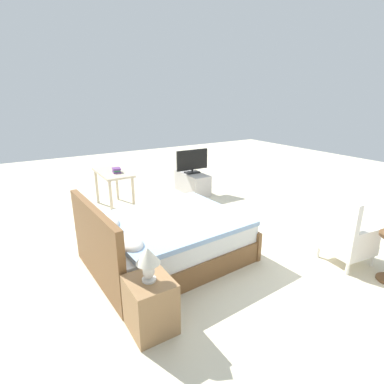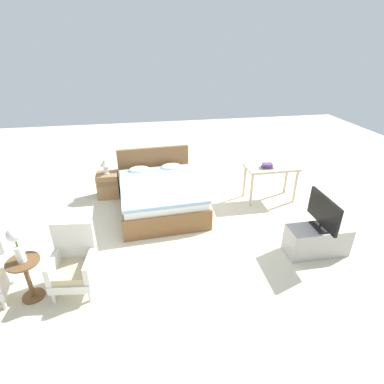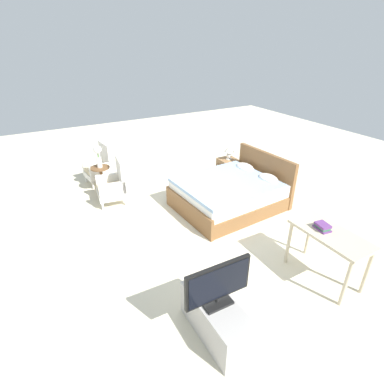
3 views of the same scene
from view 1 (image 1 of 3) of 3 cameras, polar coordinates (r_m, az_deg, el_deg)
name	(u,v)px [view 1 (image 1 of 3)]	position (r m, az deg, el deg)	size (l,w,h in m)	color
ground_plane	(219,238)	(4.74, 5.13, -8.73)	(16.00, 16.00, 0.00)	beige
bed	(165,239)	(4.04, -5.22, -9.00)	(1.65, 2.06, 0.96)	brown
armchair_by_window_right	(345,237)	(4.40, 27.08, -7.59)	(0.60, 0.60, 0.92)	white
nightstand	(150,305)	(3.01, -7.92, -20.48)	(0.44, 0.41, 0.53)	#997047
table_lamp	(148,259)	(2.74, -8.37, -12.59)	(0.22, 0.22, 0.33)	silver
tv_stand	(192,183)	(6.79, 0.04, 1.75)	(0.96, 0.40, 0.46)	#B7B2AD
tv_flatscreen	(192,161)	(6.66, 0.03, 5.91)	(0.21, 0.77, 0.52)	black
vanity_desk	(113,177)	(5.93, -14.80, 2.76)	(1.04, 0.52, 0.74)	beige
book_stack	(117,170)	(5.79, -14.18, 4.03)	(0.23, 0.17, 0.09)	#66387A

